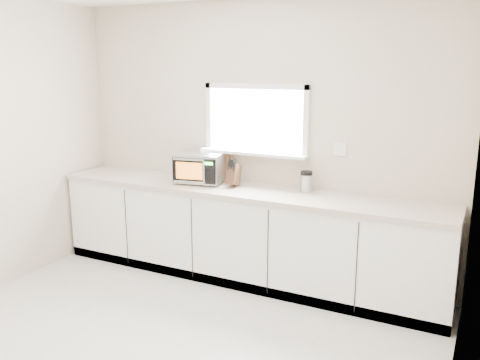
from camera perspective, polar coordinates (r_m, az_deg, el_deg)
The scene contains 7 objects.
back_wall at distance 5.05m, azimuth 1.86°, elevation 4.67°, with size 4.00×0.17×2.70m.
cabinets at distance 5.01m, azimuth 0.33°, elevation -6.27°, with size 3.92×0.60×0.88m, color white.
countertop at distance 4.87m, azimuth 0.28°, elevation -1.18°, with size 3.92×0.64×0.04m, color beige.
microwave at distance 5.10m, azimuth -4.51°, elevation 1.44°, with size 0.52×0.44×0.30m.
knife_block at distance 4.92m, azimuth -0.73°, elevation 0.68°, with size 0.11×0.20×0.29m.
cutting_board at distance 5.21m, azimuth -1.97°, elevation 1.60°, with size 0.29×0.29×0.02m, color #A05B3E.
coffee_grinder at distance 4.77m, azimuth 7.45°, elevation -0.15°, with size 0.12×0.12×0.20m.
Camera 1 is at (2.12, -2.54, 2.08)m, focal length 38.00 mm.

